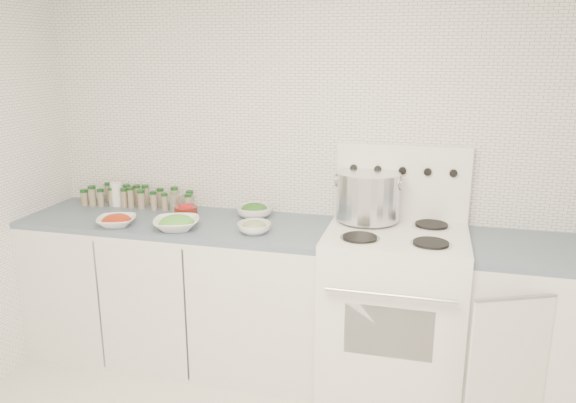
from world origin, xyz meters
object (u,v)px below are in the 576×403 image
object	(u,v)px
stove	(393,305)
bowl_snowpea	(177,223)
stock_pot	(368,194)
bowl_tomato	(116,221)

from	to	relation	value
stove	bowl_snowpea	xyz separation A→B (m)	(-1.22, -0.17, 0.44)
stove	bowl_snowpea	bearing A→B (deg)	-172.09
stock_pot	stove	bearing A→B (deg)	-40.97
stock_pot	bowl_snowpea	distance (m)	1.10
bowl_tomato	stove	bearing A→B (deg)	7.08
stove	bowl_tomato	size ratio (longest dim) A/B	4.95
stove	stock_pot	world-z (taller)	stove
stove	bowl_tomato	distance (m)	1.66
stove	bowl_snowpea	world-z (taller)	stove
stove	bowl_snowpea	size ratio (longest dim) A/B	4.21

